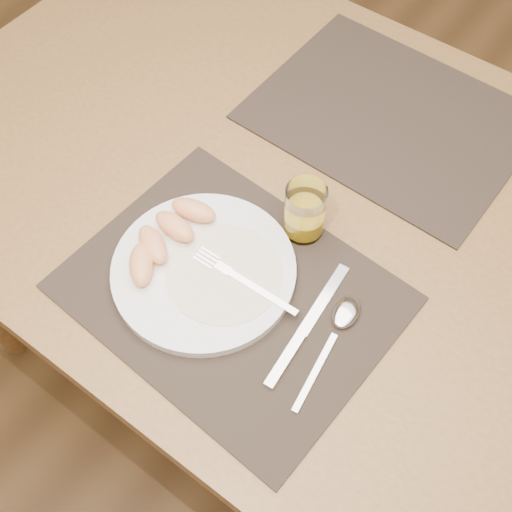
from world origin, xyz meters
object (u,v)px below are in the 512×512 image
at_px(placemat_near, 231,292).
at_px(fork, 237,277).
at_px(plate, 204,270).
at_px(knife, 302,334).
at_px(juice_glass, 305,213).
at_px(table, 304,221).
at_px(placemat_far, 390,117).
at_px(spoon, 342,321).

distance_m(placemat_near, fork, 0.03).
relative_size(plate, knife, 1.22).
xyz_separation_m(placemat_near, plate, (-0.05, 0.00, 0.01)).
height_order(plate, juice_glass, juice_glass).
height_order(table, placemat_far, placemat_far).
xyz_separation_m(table, juice_glass, (0.04, -0.07, 0.13)).
xyz_separation_m(placemat_near, knife, (0.12, 0.00, 0.00)).
distance_m(placemat_near, knife, 0.12).
bearing_deg(spoon, fork, -166.93).
bearing_deg(fork, table, 93.79).
height_order(table, juice_glass, juice_glass).
height_order(placemat_near, knife, knife).
xyz_separation_m(plate, knife, (0.17, 0.00, -0.01)).
distance_m(plate, spoon, 0.21).
xyz_separation_m(table, placemat_near, (0.02, -0.22, 0.09)).
bearing_deg(placemat_far, spoon, -69.40).
bearing_deg(juice_glass, placemat_near, -97.99).
relative_size(placemat_far, juice_glass, 4.81).
xyz_separation_m(placemat_far, juice_glass, (0.01, -0.29, 0.04)).
distance_m(placemat_far, plate, 0.44).
height_order(fork, juice_glass, juice_glass).
height_order(placemat_near, spoon, spoon).
bearing_deg(plate, table, 80.73).
distance_m(plate, juice_glass, 0.17).
bearing_deg(placemat_near, fork, 96.28).
bearing_deg(plate, spoon, 14.08).
bearing_deg(placemat_far, juice_glass, -87.58).
xyz_separation_m(placemat_far, plate, (-0.06, -0.44, 0.01)).
relative_size(placemat_far, fork, 2.57).
relative_size(table, spoon, 7.29).
xyz_separation_m(placemat_near, spoon, (0.15, 0.05, 0.01)).
distance_m(placemat_near, placemat_far, 0.44).
xyz_separation_m(placemat_near, placemat_far, (0.01, 0.44, 0.00)).
distance_m(table, knife, 0.27).
bearing_deg(knife, placemat_near, -178.21).
height_order(placemat_near, fork, fork).
bearing_deg(placemat_near, plate, 178.65).
xyz_separation_m(knife, juice_glass, (-0.10, 0.15, 0.04)).
height_order(placemat_far, juice_glass, juice_glass).
distance_m(placemat_near, spoon, 0.16).
bearing_deg(juice_glass, placemat_far, 92.42).
distance_m(plate, knife, 0.17).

